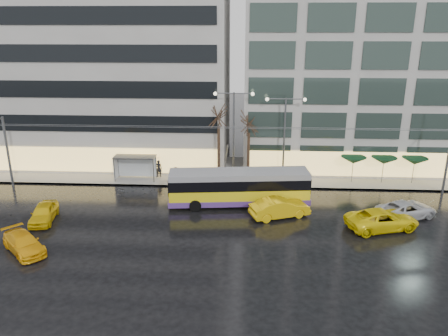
# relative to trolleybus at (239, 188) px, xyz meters

# --- Properties ---
(ground) EXTENTS (140.00, 140.00, 0.00)m
(ground) POSITION_rel_trolleybus_xyz_m (-2.69, -4.86, -1.55)
(ground) COLOR black
(ground) RESTS_ON ground
(sidewalk) EXTENTS (80.00, 10.00, 0.15)m
(sidewalk) POSITION_rel_trolleybus_xyz_m (-0.69, 9.14, -1.47)
(sidewalk) COLOR gray
(sidewalk) RESTS_ON ground
(kerb) EXTENTS (80.00, 0.10, 0.15)m
(kerb) POSITION_rel_trolleybus_xyz_m (-0.69, 4.19, -1.47)
(kerb) COLOR slate
(kerb) RESTS_ON ground
(building_left) EXTENTS (34.00, 14.00, 22.00)m
(building_left) POSITION_rel_trolleybus_xyz_m (-18.69, 14.14, 9.60)
(building_left) COLOR #9C9995
(building_left) RESTS_ON sidewalk
(building_right) EXTENTS (32.00, 14.00, 25.00)m
(building_right) POSITION_rel_trolleybus_xyz_m (16.31, 14.14, 11.10)
(building_right) COLOR #9C9995
(building_right) RESTS_ON sidewalk
(trolleybus) EXTENTS (12.52, 5.17, 5.72)m
(trolleybus) POSITION_rel_trolleybus_xyz_m (0.00, 0.00, 0.00)
(trolleybus) COLOR yellow
(trolleybus) RESTS_ON ground
(catenary) EXTENTS (42.24, 5.12, 7.00)m
(catenary) POSITION_rel_trolleybus_xyz_m (-1.69, 3.07, 2.70)
(catenary) COLOR #595B60
(catenary) RESTS_ON ground
(bus_shelter) EXTENTS (4.20, 1.60, 2.51)m
(bus_shelter) POSITION_rel_trolleybus_xyz_m (-11.07, 5.82, 0.41)
(bus_shelter) COLOR #595B60
(bus_shelter) RESTS_ON sidewalk
(street_lamp_near) EXTENTS (3.96, 0.36, 9.03)m
(street_lamp_near) POSITION_rel_trolleybus_xyz_m (-0.69, 5.94, 4.44)
(street_lamp_near) COLOR #595B60
(street_lamp_near) RESTS_ON sidewalk
(street_lamp_far) EXTENTS (3.96, 0.36, 8.53)m
(street_lamp_far) POSITION_rel_trolleybus_xyz_m (4.31, 5.94, 4.17)
(street_lamp_far) COLOR #595B60
(street_lamp_far) RESTS_ON sidewalk
(tree_a) EXTENTS (3.20, 3.20, 8.40)m
(tree_a) POSITION_rel_trolleybus_xyz_m (-2.19, 6.14, 5.54)
(tree_a) COLOR black
(tree_a) RESTS_ON sidewalk
(tree_b) EXTENTS (3.20, 3.20, 7.70)m
(tree_b) POSITION_rel_trolleybus_xyz_m (0.81, 6.34, 4.85)
(tree_b) COLOR black
(tree_b) RESTS_ON sidewalk
(parasol_a) EXTENTS (2.50, 2.50, 2.65)m
(parasol_a) POSITION_rel_trolleybus_xyz_m (11.31, 6.14, 0.90)
(parasol_a) COLOR #595B60
(parasol_a) RESTS_ON sidewalk
(parasol_b) EXTENTS (2.50, 2.50, 2.65)m
(parasol_b) POSITION_rel_trolleybus_xyz_m (14.31, 6.14, 0.90)
(parasol_b) COLOR #595B60
(parasol_b) RESTS_ON sidewalk
(parasol_c) EXTENTS (2.50, 2.50, 2.65)m
(parasol_c) POSITION_rel_trolleybus_xyz_m (17.31, 6.14, 0.90)
(parasol_c) COLOR #595B60
(parasol_c) RESTS_ON sidewalk
(taxi_a) EXTENTS (2.42, 4.49, 1.45)m
(taxi_a) POSITION_rel_trolleybus_xyz_m (-15.88, -4.24, -0.82)
(taxi_a) COLOR yellow
(taxi_a) RESTS_ON ground
(taxi_b) EXTENTS (5.31, 3.44, 1.65)m
(taxi_b) POSITION_rel_trolleybus_xyz_m (3.46, -2.41, -0.72)
(taxi_b) COLOR yellow
(taxi_b) RESTS_ON ground
(taxi_c) EXTENTS (6.22, 4.09, 1.59)m
(taxi_c) POSITION_rel_trolleybus_xyz_m (11.37, -4.20, -0.75)
(taxi_c) COLOR yellow
(taxi_c) RESTS_ON ground
(taxi_d) EXTENTS (4.53, 4.42, 1.31)m
(taxi_d) POSITION_rel_trolleybus_xyz_m (-15.06, -9.26, -0.89)
(taxi_d) COLOR #EFA90C
(taxi_d) RESTS_ON ground
(sedan_silver) EXTENTS (5.73, 4.34, 1.45)m
(sedan_silver) POSITION_rel_trolleybus_xyz_m (13.99, -1.97, -0.83)
(sedan_silver) COLOR silver
(sedan_silver) RESTS_ON ground
(pedestrian_a) EXTENTS (1.02, 1.03, 2.19)m
(pedestrian_a) POSITION_rel_trolleybus_xyz_m (-8.51, 6.67, 0.03)
(pedestrian_a) COLOR black
(pedestrian_a) RESTS_ON sidewalk
(pedestrian_b) EXTENTS (1.04, 0.93, 1.76)m
(pedestrian_b) POSITION_rel_trolleybus_xyz_m (-6.42, 4.62, -0.52)
(pedestrian_b) COLOR black
(pedestrian_b) RESTS_ON sidewalk
(pedestrian_c) EXTENTS (1.31, 1.09, 2.11)m
(pedestrian_c) POSITION_rel_trolleybus_xyz_m (-12.31, 6.86, -0.28)
(pedestrian_c) COLOR black
(pedestrian_c) RESTS_ON sidewalk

